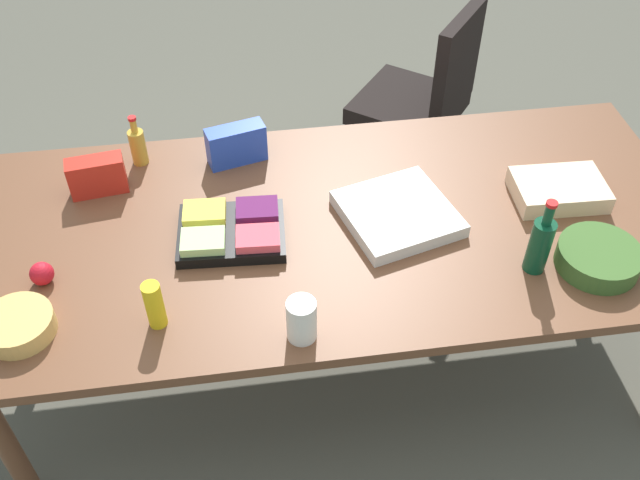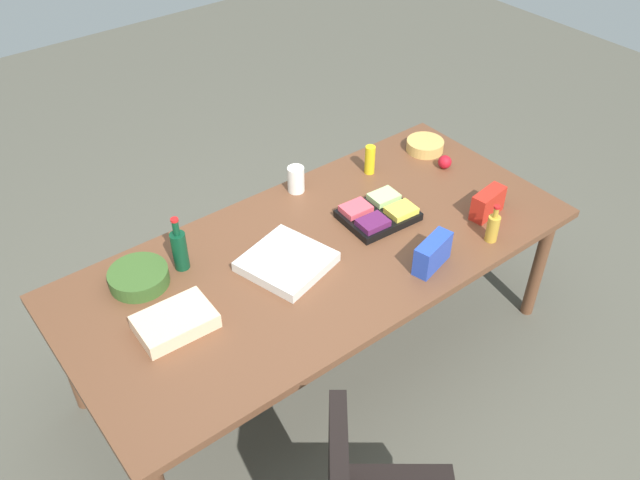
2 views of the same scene
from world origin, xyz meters
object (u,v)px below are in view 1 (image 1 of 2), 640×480
at_px(mayo_jar, 302,320).
at_px(chip_bag_blue, 236,145).
at_px(conference_table, 341,235).
at_px(apple_red, 42,274).
at_px(wine_bottle, 540,244).
at_px(fruit_platter, 231,230).
at_px(salad_bowl, 598,258).
at_px(mustard_bottle, 154,305).
at_px(chip_bag_red, 97,176).
at_px(dressing_bottle, 138,145).
at_px(chip_bowl, 18,325).
at_px(office_chair, 417,119).
at_px(pizza_box, 398,214).
at_px(sheet_cake, 559,190).

relative_size(mayo_jar, chip_bag_blue, 0.66).
relative_size(conference_table, chip_bag_blue, 11.38).
relative_size(apple_red, wine_bottle, 0.27).
distance_m(fruit_platter, wine_bottle, 1.01).
height_order(salad_bowl, mustard_bottle, mustard_bottle).
bearing_deg(mustard_bottle, chip_bag_red, 108.42).
distance_m(apple_red, dressing_bottle, 0.65).
xyz_separation_m(chip_bowl, chip_bag_blue, (0.70, 0.74, 0.04)).
bearing_deg(mayo_jar, salad_bowl, 8.60).
height_order(chip_bowl, chip_bag_blue, chip_bag_blue).
relative_size(office_chair, fruit_platter, 2.60).
bearing_deg(pizza_box, chip_bag_red, 148.10).
height_order(office_chair, sheet_cake, office_chair).
distance_m(fruit_platter, salad_bowl, 1.21).
bearing_deg(mustard_bottle, wine_bottle, 2.83).
bearing_deg(dressing_bottle, pizza_box, -26.95).
height_order(chip_bag_red, dressing_bottle, dressing_bottle).
xyz_separation_m(chip_bowl, pizza_box, (1.23, 0.33, -0.01)).
bearing_deg(office_chair, wine_bottle, -89.61).
bearing_deg(conference_table, pizza_box, -2.83).
relative_size(wine_bottle, salad_bowl, 1.05).
height_order(conference_table, mustard_bottle, mustard_bottle).
bearing_deg(pizza_box, mayo_jar, -146.02).
height_order(pizza_box, mayo_jar, mayo_jar).
distance_m(conference_table, mustard_bottle, 0.74).
distance_m(apple_red, chip_bag_red, 0.46).
distance_m(chip_bowl, dressing_bottle, 0.85).
distance_m(conference_table, sheet_cake, 0.80).
height_order(apple_red, mustard_bottle, mustard_bottle).
height_order(office_chair, dressing_bottle, office_chair).
bearing_deg(sheet_cake, dressing_bottle, 164.13).
xyz_separation_m(conference_table, dressing_bottle, (-0.70, 0.45, 0.14)).
height_order(fruit_platter, salad_bowl, same).
bearing_deg(conference_table, chip_bag_blue, 129.87).
xyz_separation_m(chip_bag_blue, chip_bag_red, (-0.51, -0.11, -0.01)).
height_order(salad_bowl, chip_bag_red, chip_bag_red).
relative_size(apple_red, fruit_platter, 0.20).
relative_size(conference_table, wine_bottle, 8.85).
xyz_separation_m(dressing_bottle, mustard_bottle, (0.08, -0.81, 0.00)).
relative_size(pizza_box, chip_bag_blue, 1.64).
bearing_deg(pizza_box, sheet_cake, -12.49).
bearing_deg(chip_bag_red, wine_bottle, -22.74).
height_order(sheet_cake, salad_bowl, salad_bowl).
bearing_deg(conference_table, salad_bowl, -22.18).
xyz_separation_m(office_chair, mustard_bottle, (-1.20, -1.46, 0.46)).
bearing_deg(pizza_box, dressing_bottle, 137.51).
distance_m(pizza_box, mustard_bottle, 0.89).
bearing_deg(apple_red, chip_bag_red, 71.50).
bearing_deg(office_chair, apple_red, -141.66).
bearing_deg(salad_bowl, fruit_platter, 165.49).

